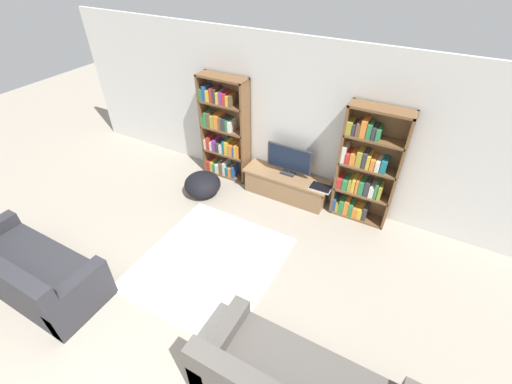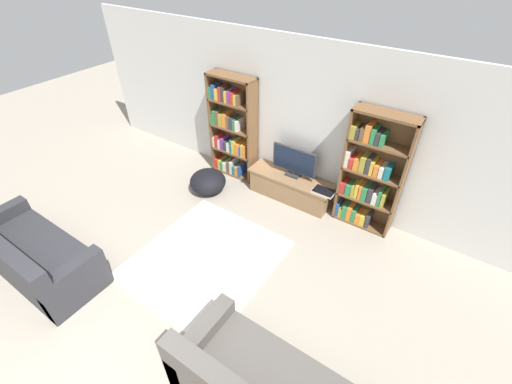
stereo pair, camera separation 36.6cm
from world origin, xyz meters
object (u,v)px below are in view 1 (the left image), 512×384
(bookshelf_right, at_px, (365,169))
(tv_stand, at_px, (286,186))
(couch_left_sectional, at_px, (31,273))
(beanbag_ottoman, at_px, (203,184))
(bookshelf_left, at_px, (224,131))
(laptop, at_px, (321,188))
(television, at_px, (289,160))

(bookshelf_right, xyz_separation_m, tv_stand, (-1.22, -0.11, -0.67))
(couch_left_sectional, relative_size, beanbag_ottoman, 3.07)
(bookshelf_left, relative_size, laptop, 5.48)
(television, relative_size, laptop, 2.27)
(bookshelf_right, relative_size, beanbag_ottoman, 2.98)
(beanbag_ottoman, bearing_deg, couch_left_sectional, -104.98)
(bookshelf_right, distance_m, laptop, 0.75)
(television, distance_m, couch_left_sectional, 3.97)
(bookshelf_left, bearing_deg, television, -2.11)
(television, xyz_separation_m, laptop, (0.63, -0.13, -0.26))
(television, xyz_separation_m, couch_left_sectional, (-2.03, -3.39, -0.43))
(television, relative_size, beanbag_ottoman, 1.24)
(couch_left_sectional, bearing_deg, television, 59.11)
(television, distance_m, laptop, 0.70)
(laptop, xyz_separation_m, couch_left_sectional, (-2.66, -3.26, -0.16))
(laptop, bearing_deg, couch_left_sectional, -129.23)
(bookshelf_right, bearing_deg, television, -177.67)
(laptop, bearing_deg, bookshelf_right, 17.41)
(bookshelf_left, xyz_separation_m, laptop, (1.92, -0.18, -0.45))
(television, bearing_deg, couch_left_sectional, -120.89)
(tv_stand, xyz_separation_m, beanbag_ottoman, (-1.31, -0.64, -0.02))
(television, bearing_deg, bookshelf_left, 177.89)
(bookshelf_right, height_order, television, bookshelf_right)
(tv_stand, bearing_deg, television, 90.00)
(bookshelf_left, distance_m, beanbag_ottoman, 1.03)
(laptop, bearing_deg, bookshelf_left, 174.60)
(couch_left_sectional, bearing_deg, tv_stand, 58.67)
(television, relative_size, couch_left_sectional, 0.40)
(tv_stand, bearing_deg, bookshelf_left, 175.32)
(laptop, distance_m, couch_left_sectional, 4.21)
(beanbag_ottoman, bearing_deg, television, 28.16)
(tv_stand, distance_m, couch_left_sectional, 3.90)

